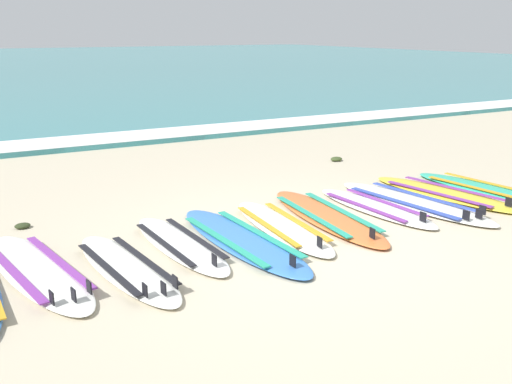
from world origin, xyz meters
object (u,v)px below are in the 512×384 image
surfboard_6 (326,216)px  surfboard_7 (375,207)px  surfboard_3 (180,244)px  surfboard_1 (37,270)px  surfboard_5 (282,226)px  surfboard_9 (446,194)px  surfboard_10 (482,188)px  surfboard_4 (241,240)px  surfboard_8 (413,202)px  surfboard_2 (126,267)px

surfboard_6 → surfboard_7: (0.73, 0.01, 0.00)m
surfboard_3 → surfboard_6: same height
surfboard_1 → surfboard_5: same height
surfboard_3 → surfboard_9: bearing=1.2°
surfboard_1 → surfboard_6: same height
surfboard_3 → surfboard_10: bearing=0.6°
surfboard_1 → surfboard_4: bearing=-4.9°
surfboard_3 → surfboard_9: same height
surfboard_3 → surfboard_8: 3.17m
surfboard_6 → surfboard_7: size_ratio=1.19×
surfboard_2 → surfboard_4: (1.28, 0.15, -0.00)m
surfboard_5 → surfboard_6: (0.66, 0.06, -0.00)m
surfboard_4 → surfboard_6: bearing=10.5°
surfboard_6 → surfboard_8: same height
surfboard_9 → surfboard_10: (0.66, -0.03, 0.00)m
surfboard_7 → surfboard_5: bearing=-177.1°
surfboard_4 → surfboard_10: (3.89, 0.24, 0.00)m
surfboard_10 → surfboard_1: bearing=-179.4°
surfboard_2 → surfboard_10: same height
surfboard_10 → surfboard_8: bearing=-177.1°
surfboard_3 → surfboard_5: (1.21, -0.02, -0.00)m
surfboard_3 → surfboard_4: same height
surfboard_4 → surfboard_8: 2.56m
surfboard_10 → surfboard_2: bearing=-175.7°
surfboard_4 → surfboard_6: same height
surfboard_1 → surfboard_10: bearing=0.6°
surfboard_3 → surfboard_4: (0.62, -0.19, -0.00)m
surfboard_4 → surfboard_6: (1.25, 0.23, 0.00)m
surfboard_7 → surfboard_1: bearing=-179.1°
surfboard_1 → surfboard_10: (5.91, 0.06, -0.00)m
surfboard_5 → surfboard_9: 2.64m
surfboard_7 → surfboard_8: 0.57m
surfboard_4 → surfboard_5: (0.59, 0.17, 0.00)m
surfboard_7 → surfboard_10: size_ratio=0.94×
surfboard_8 → surfboard_9: bearing=8.5°
surfboard_3 → surfboard_5: 1.21m
surfboard_1 → surfboard_3: bearing=0.8°
surfboard_1 → surfboard_4: same height
surfboard_6 → surfboard_7: same height
surfboard_4 → surfboard_9: same height
surfboard_1 → surfboard_10: size_ratio=1.09×
surfboard_1 → surfboard_5: bearing=-0.1°
surfboard_3 → surfboard_2: bearing=-152.7°
surfboard_5 → surfboard_7: size_ratio=1.04×
surfboard_4 → surfboard_5: size_ratio=1.15×
surfboard_6 → surfboard_2: bearing=-171.4°
surfboard_10 → surfboard_7: bearing=180.0°
surfboard_2 → surfboard_10: bearing=4.3°
surfboard_4 → surfboard_9: bearing=4.8°
surfboard_9 → surfboard_7: bearing=-178.5°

